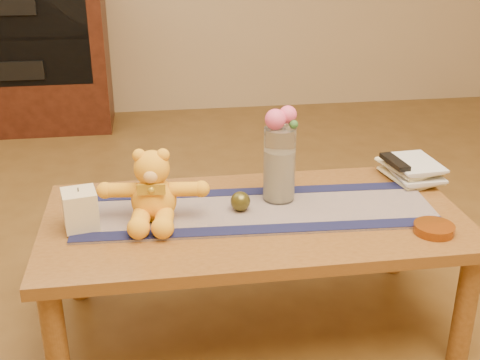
{
  "coord_description": "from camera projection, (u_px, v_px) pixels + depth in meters",
  "views": [
    {
      "loc": [
        -0.32,
        -1.81,
        1.37
      ],
      "look_at": [
        -0.05,
        0.0,
        0.58
      ],
      "focal_mm": 45.84,
      "sensor_mm": 36.0,
      "label": 1
    }
  ],
  "objects": [
    {
      "name": "floor",
      "position": [
        254.0,
        325.0,
        2.23
      ],
      "size": [
        5.5,
        5.5,
        0.0
      ],
      "primitive_type": "plane",
      "color": "brown",
      "rests_on": "ground"
    },
    {
      "name": "table_leg_bl",
      "position": [
        75.0,
        250.0,
        2.32
      ],
      "size": [
        0.07,
        0.07,
        0.41
      ],
      "primitive_type": "cylinder",
      "color": "brown",
      "rests_on": "floor"
    },
    {
      "name": "coffee_table_top",
      "position": [
        255.0,
        220.0,
        2.06
      ],
      "size": [
        1.4,
        0.7,
        0.04
      ],
      "primitive_type": "cube",
      "color": "brown",
      "rests_on": "floor"
    },
    {
      "name": "table_leg_fl",
      "position": [
        56.0,
        348.0,
        1.8
      ],
      "size": [
        0.07,
        0.07,
        0.41
      ],
      "primitive_type": "cylinder",
      "color": "brown",
      "rests_on": "floor"
    },
    {
      "name": "teddy_bear",
      "position": [
        153.0,
        186.0,
        1.97
      ],
      "size": [
        0.36,
        0.31,
        0.23
      ],
      "primitive_type": null,
      "rotation": [
        0.0,
        0.0,
        -0.11
      ],
      "color": "#FAAA1F",
      "rests_on": "persian_runner"
    },
    {
      "name": "book_lower",
      "position": [
        394.0,
        175.0,
        2.29
      ],
      "size": [
        0.17,
        0.23,
        0.02
      ],
      "primitive_type": "imported",
      "rotation": [
        0.0,
        0.0,
        0.03
      ],
      "color": "#F8F0C0",
      "rests_on": "book_bottom"
    },
    {
      "name": "bronze_ball",
      "position": [
        240.0,
        201.0,
        2.05
      ],
      "size": [
        0.08,
        0.08,
        0.07
      ],
      "primitive_type": "sphere",
      "rotation": [
        0.0,
        0.0,
        -0.23
      ],
      "color": "#494318",
      "rests_on": "persian_runner"
    },
    {
      "name": "book_bottom",
      "position": [
        391.0,
        179.0,
        2.3
      ],
      "size": [
        0.2,
        0.25,
        0.02
      ],
      "primitive_type": "imported",
      "rotation": [
        0.0,
        0.0,
        0.17
      ],
      "color": "#F8F0C0",
      "rests_on": "coffee_table_top"
    },
    {
      "name": "pillar_candle",
      "position": [
        80.0,
        209.0,
        1.93
      ],
      "size": [
        0.12,
        0.12,
        0.12
      ],
      "primitive_type": "cube",
      "rotation": [
        0.0,
        0.0,
        0.2
      ],
      "color": "beige",
      "rests_on": "persian_runner"
    },
    {
      "name": "candle_wick",
      "position": [
        78.0,
        190.0,
        1.9
      ],
      "size": [
        0.0,
        0.0,
        0.01
      ],
      "primitive_type": "cylinder",
      "rotation": [
        0.0,
        0.0,
        0.2
      ],
      "color": "black",
      "rests_on": "pillar_candle"
    },
    {
      "name": "cabinet_cavity",
      "position": [
        6.0,
        39.0,
        3.84
      ],
      "size": [
        1.02,
        0.03,
        0.61
      ],
      "primitive_type": "cube",
      "color": "black",
      "rests_on": "media_cabinet"
    },
    {
      "name": "stereo_upper",
      "position": [
        5.0,
        4.0,
        3.86
      ],
      "size": [
        0.42,
        0.28,
        0.1
      ],
      "primitive_type": "cube",
      "color": "black",
      "rests_on": "media_cabinet"
    },
    {
      "name": "runner_border_far",
      "position": [
        251.0,
        191.0,
        2.2
      ],
      "size": [
        1.2,
        0.12,
        0.0
      ],
      "primitive_type": "cube",
      "rotation": [
        0.0,
        0.0,
        -0.05
      ],
      "color": "#131539",
      "rests_on": "persian_runner"
    },
    {
      "name": "table_leg_fr",
      "position": [
        465.0,
        310.0,
        1.97
      ],
      "size": [
        0.07,
        0.07,
        0.41
      ],
      "primitive_type": "cylinder",
      "color": "brown",
      "rests_on": "floor"
    },
    {
      "name": "blue_flower_side",
      "position": [
        271.0,
        121.0,
        2.05
      ],
      "size": [
        0.04,
        0.04,
        0.04
      ],
      "primitive_type": "sphere",
      "color": "#475D9A",
      "rests_on": "glass_vase"
    },
    {
      "name": "table_leg_br",
      "position": [
        397.0,
        227.0,
        2.5
      ],
      "size": [
        0.07,
        0.07,
        0.41
      ],
      "primitive_type": "cylinder",
      "color": "brown",
      "rests_on": "floor"
    },
    {
      "name": "cabinet_shelf",
      "position": [
        9.0,
        37.0,
        3.92
      ],
      "size": [
        1.02,
        0.2,
        0.02
      ],
      "primitive_type": "cube",
      "color": "black",
      "rests_on": "media_cabinet"
    },
    {
      "name": "glass_vase",
      "position": [
        279.0,
        164.0,
        2.1
      ],
      "size": [
        0.11,
        0.11,
        0.26
      ],
      "primitive_type": "cylinder",
      "color": "silver",
      "rests_on": "persian_runner"
    },
    {
      "name": "potpourri_fill",
      "position": [
        279.0,
        175.0,
        2.11
      ],
      "size": [
        0.09,
        0.09,
        0.18
      ],
      "primitive_type": "cylinder",
      "color": "beige",
      "rests_on": "glass_vase"
    },
    {
      "name": "book_upper",
      "position": [
        391.0,
        170.0,
        2.29
      ],
      "size": [
        0.21,
        0.25,
        0.02
      ],
      "primitive_type": "imported",
      "rotation": [
        0.0,
        0.0,
        0.22
      ],
      "color": "#F8F0C0",
      "rests_on": "book_lower"
    },
    {
      "name": "tv_remote",
      "position": [
        395.0,
        162.0,
        2.26
      ],
      "size": [
        0.06,
        0.16,
        0.02
      ],
      "primitive_type": "cube",
      "rotation": [
        0.0,
        0.0,
        0.11
      ],
      "color": "black",
      "rests_on": "book_top"
    },
    {
      "name": "amber_dish",
      "position": [
        434.0,
        229.0,
        1.93
      ],
      "size": [
        0.15,
        0.15,
        0.03
      ],
      "primitive_type": "cylinder",
      "rotation": [
        0.0,
        0.0,
        0.2
      ],
      "color": "#BF5914",
      "rests_on": "coffee_table_top"
    },
    {
      "name": "rose_left",
      "position": [
        275.0,
        119.0,
        2.02
      ],
      "size": [
        0.07,
        0.07,
        0.07
      ],
      "primitive_type": "sphere",
      "color": "#E75180",
      "rests_on": "glass_vase"
    },
    {
      "name": "leaf_sprig",
      "position": [
        294.0,
        124.0,
        2.02
      ],
      "size": [
        0.03,
        0.03,
        0.03
      ],
      "primitive_type": "sphere",
      "color": "#33662D",
      "rests_on": "glass_vase"
    },
    {
      "name": "blue_flower_back",
      "position": [
        281.0,
        117.0,
        2.07
      ],
      "size": [
        0.04,
        0.04,
        0.04
      ],
      "primitive_type": "sphere",
      "color": "#475D9A",
      "rests_on": "glass_vase"
    },
    {
      "name": "stereo_lower",
      "position": [
        14.0,
        67.0,
        4.02
      ],
      "size": [
        0.42,
        0.28,
        0.12
      ],
      "primitive_type": "cube",
      "color": "black",
      "rests_on": "media_cabinet"
    },
    {
      "name": "book_top",
      "position": [
        394.0,
        165.0,
        2.28
      ],
      "size": [
        0.18,
        0.23,
        0.02
      ],
      "primitive_type": "imported",
      "rotation": [
        0.0,
        0.0,
        0.06
      ],
      "color": "#F8F0C0",
      "rests_on": "book_upper"
    },
    {
      "name": "rose_right",
      "position": [
        288.0,
        114.0,
        2.03
      ],
      "size": [
        0.06,
        0.06,
        0.06
      ],
      "primitive_type": "sphere",
      "color": "#E75180",
      "rests_on": "glass_vase"
    },
    {
      "name": "runner_border_near",
      "position": [
        262.0,
        229.0,
        1.94
      ],
      "size": [
        1.2,
        0.12,
        0.0
      ],
      "primitive_type": "cube",
      "rotation": [
        0.0,
        0.0,
        -0.05
      ],
      "color": "#131539",
      "rests_on": "persian_runner"
    },
    {
      "name": "media_cabinet",
      "position": [
        16.0,
        49.0,
        4.1
      ],
      "size": [
        1.2,
        0.5,
        1.1
      ],
      "primitive_type": "cube",
      "color": "black",
      "rests_on": "floor"
    },
    {
      "name": "persian_runner",
      "position": [
        256.0,
        210.0,
        2.07
      ],
      "size": [
        1.22,
        0.41,
        0.01
      ],
      "primitive_type": "cube",
      "rotation": [
        0.0,
        0.0,
        -0.05
      ],
      "color": "#1A1F4A",
      "rests_on": "coffee_table_top"
    }
  ]
}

